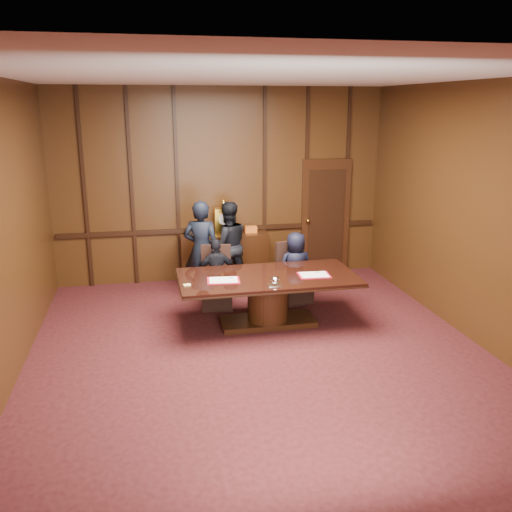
{
  "coord_description": "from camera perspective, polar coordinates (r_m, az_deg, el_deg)",
  "views": [
    {
      "loc": [
        -1.38,
        -6.27,
        3.18
      ],
      "look_at": [
        0.16,
        1.17,
        1.05
      ],
      "focal_mm": 38.0,
      "sensor_mm": 36.0,
      "label": 1
    }
  ],
  "objects": [
    {
      "name": "witness_left",
      "position": [
        9.04,
        -5.75,
        0.58
      ],
      "size": [
        0.72,
        0.6,
        1.68
      ],
      "primitive_type": "imported",
      "rotation": [
        0.0,
        0.0,
        2.77
      ],
      "color": "black",
      "rests_on": "ground"
    },
    {
      "name": "signatory_left",
      "position": [
        8.64,
        -4.15,
        -1.92
      ],
      "size": [
        0.68,
        0.3,
        1.15
      ],
      "primitive_type": "imported",
      "rotation": [
        0.0,
        0.0,
        3.17
      ],
      "color": "black",
      "rests_on": "ground"
    },
    {
      "name": "signatory_right",
      "position": [
        8.89,
        4.19,
        -1.27
      ],
      "size": [
        0.62,
        0.44,
        1.2
      ],
      "primitive_type": "imported",
      "rotation": [
        0.0,
        0.0,
        3.24
      ],
      "color": "black",
      "rests_on": "ground"
    },
    {
      "name": "folder_right",
      "position": [
        7.99,
        6.12,
        -2.0
      ],
      "size": [
        0.48,
        0.36,
        0.02
      ],
      "rotation": [
        0.0,
        0.0,
        -0.07
      ],
      "color": "#A50F22",
      "rests_on": "conference_table"
    },
    {
      "name": "chair_left",
      "position": [
        8.81,
        -4.16,
        -3.52
      ],
      "size": [
        0.53,
        0.53,
        0.99
      ],
      "rotation": [
        0.0,
        0.0,
        -0.12
      ],
      "color": "black",
      "rests_on": "ground"
    },
    {
      "name": "sideboard",
      "position": [
        10.0,
        -3.33,
        0.01
      ],
      "size": [
        1.6,
        0.45,
        1.54
      ],
      "color": "black",
      "rests_on": "ground"
    },
    {
      "name": "witness_right",
      "position": [
        9.59,
        -2.99,
        1.14
      ],
      "size": [
        0.82,
        0.68,
        1.56
      ],
      "primitive_type": "imported",
      "rotation": [
        0.0,
        0.0,
        3.26
      ],
      "color": "black",
      "rests_on": "ground"
    },
    {
      "name": "room",
      "position": [
        6.73,
        0.98,
        3.15
      ],
      "size": [
        7.0,
        7.04,
        3.5
      ],
      "color": "black",
      "rests_on": "ground"
    },
    {
      "name": "chair_right",
      "position": [
        9.05,
        3.97,
        -2.98
      ],
      "size": [
        0.58,
        0.58,
        0.99
      ],
      "rotation": [
        0.0,
        0.0,
        0.25
      ],
      "color": "black",
      "rests_on": "ground"
    },
    {
      "name": "inkstand",
      "position": [
        7.51,
        2.02,
        -2.71
      ],
      "size": [
        0.2,
        0.14,
        0.12
      ],
      "color": "white",
      "rests_on": "conference_table"
    },
    {
      "name": "conference_table",
      "position": [
        8.03,
        1.24,
        -3.78
      ],
      "size": [
        2.62,
        1.32,
        0.76
      ],
      "color": "black",
      "rests_on": "ground"
    },
    {
      "name": "folder_left",
      "position": [
        7.72,
        -3.45,
        -2.58
      ],
      "size": [
        0.49,
        0.37,
        0.02
      ],
      "rotation": [
        0.0,
        0.0,
        -0.1
      ],
      "color": "#A50F22",
      "rests_on": "conference_table"
    },
    {
      "name": "notepad",
      "position": [
        7.58,
        -7.27,
        -3.04
      ],
      "size": [
        0.11,
        0.08,
        0.01
      ],
      "primitive_type": "cube",
      "rotation": [
        0.0,
        0.0,
        0.1
      ],
      "color": "#FFE07C",
      "rests_on": "conference_table"
    }
  ]
}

